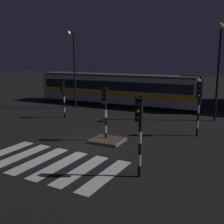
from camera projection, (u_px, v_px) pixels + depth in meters
The scene contains 12 objects.
ground_plane at pixel (85, 144), 16.61m from camera, with size 120.00×120.00×0.00m, color black.
rail_near at pixel (149, 109), 27.20m from camera, with size 80.00×0.12×0.03m, color #59595E.
rail_far at pixel (154, 107), 28.47m from camera, with size 80.00×0.12×0.03m, color #59595E.
crosswalk_zebra at pixel (49, 163), 13.66m from camera, with size 7.27×4.15×0.02m.
traffic_island at pixel (108, 140), 16.97m from camera, with size 1.86×1.64×0.18m.
traffic_light_median_centre at pixel (105, 105), 16.70m from camera, with size 0.36×0.42×3.38m.
traffic_light_corner_far_right at pixel (199, 100), 17.69m from camera, with size 0.36×0.42×3.57m.
traffic_light_corner_near_right at pixel (139, 125), 11.55m from camera, with size 0.36×0.42×3.56m.
traffic_light_corner_far_left at pixel (63, 93), 23.01m from camera, with size 0.36×0.42×3.15m.
street_lamp_trackside_right at pixel (219, 61), 21.25m from camera, with size 0.44×1.21×7.48m.
street_lamp_trackside_left at pixel (73, 61), 26.70m from camera, with size 0.44×1.21×7.36m.
tram at pixel (116, 89), 29.19m from camera, with size 17.31×2.58×4.15m.
Camera 1 is at (8.45, -13.56, 5.18)m, focal length 44.72 mm.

